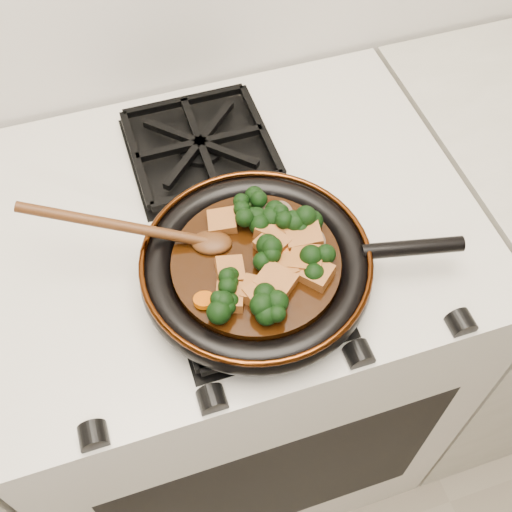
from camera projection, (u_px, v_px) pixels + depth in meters
name	position (u px, v px, depth m)	size (l,w,h in m)	color
stove	(234.00, 349.00, 1.35)	(0.76, 0.60, 0.90)	beige
burner_grate_front	(253.00, 286.00, 0.89)	(0.23, 0.23, 0.03)	black
burner_grate_back	(200.00, 147.00, 1.04)	(0.23, 0.23, 0.03)	black
skillet	(258.00, 267.00, 0.87)	(0.44, 0.32, 0.05)	black
braising_sauce	(256.00, 265.00, 0.87)	(0.23, 0.23, 0.02)	black
tofu_cube_0	(303.00, 236.00, 0.87)	(0.04, 0.05, 0.02)	#945422
tofu_cube_1	(275.00, 283.00, 0.83)	(0.04, 0.05, 0.02)	#945422
tofu_cube_2	(230.00, 272.00, 0.84)	(0.04, 0.04, 0.02)	#945422
tofu_cube_3	(264.00, 297.00, 0.82)	(0.04, 0.04, 0.02)	#945422
tofu_cube_4	(316.00, 274.00, 0.84)	(0.04, 0.04, 0.02)	#945422
tofu_cube_5	(272.00, 229.00, 0.88)	(0.04, 0.04, 0.02)	#945422
tofu_cube_6	(222.00, 222.00, 0.89)	(0.04, 0.04, 0.02)	#945422
tofu_cube_7	(230.00, 297.00, 0.82)	(0.04, 0.04, 0.02)	#945422
tofu_cube_8	(307.00, 261.00, 0.85)	(0.04, 0.04, 0.02)	#945422
tofu_cube_9	(255.00, 291.00, 0.83)	(0.03, 0.04, 0.02)	#945422
tofu_cube_10	(282.00, 271.00, 0.84)	(0.04, 0.04, 0.02)	#945422
tofu_cube_11	(272.00, 244.00, 0.87)	(0.04, 0.04, 0.02)	#945422
broccoli_floret_0	(270.00, 311.00, 0.80)	(0.06, 0.06, 0.06)	black
broccoli_floret_1	(265.00, 300.00, 0.82)	(0.06, 0.06, 0.05)	black
broccoli_floret_2	(319.00, 267.00, 0.84)	(0.06, 0.06, 0.05)	black
broccoli_floret_3	(254.00, 222.00, 0.88)	(0.06, 0.06, 0.05)	black
broccoli_floret_4	(222.00, 305.00, 0.81)	(0.06, 0.06, 0.05)	black
broccoli_floret_5	(270.00, 255.00, 0.85)	(0.06, 0.06, 0.05)	black
broccoli_floret_6	(277.00, 219.00, 0.89)	(0.06, 0.06, 0.05)	black
broccoli_floret_7	(249.00, 204.00, 0.90)	(0.06, 0.06, 0.05)	black
broccoli_floret_8	(303.00, 226.00, 0.88)	(0.06, 0.06, 0.05)	black
broccoli_floret_9	(225.00, 282.00, 0.83)	(0.05, 0.05, 0.06)	black
carrot_coin_0	(204.00, 300.00, 0.82)	(0.03, 0.03, 0.01)	#B84B05
carrot_coin_1	(244.00, 284.00, 0.83)	(0.03, 0.03, 0.01)	#B84B05
carrot_coin_2	(292.00, 254.00, 0.86)	(0.03, 0.03, 0.01)	#B84B05
carrot_coin_3	(277.00, 241.00, 0.87)	(0.03, 0.03, 0.01)	#B84B05
mushroom_slice_0	(312.00, 240.00, 0.87)	(0.04, 0.04, 0.01)	brown
mushroom_slice_1	(264.00, 210.00, 0.90)	(0.03, 0.03, 0.01)	brown
mushroom_slice_2	(317.00, 254.00, 0.86)	(0.04, 0.04, 0.01)	brown
mushroom_slice_3	(280.00, 214.00, 0.90)	(0.04, 0.04, 0.01)	brown
mushroom_slice_4	(308.00, 233.00, 0.88)	(0.03, 0.03, 0.01)	brown
wooden_spoon	(156.00, 232.00, 0.86)	(0.16, 0.08, 0.26)	#4A270F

